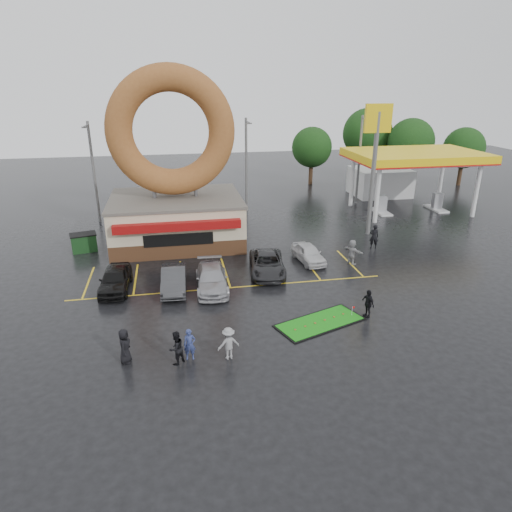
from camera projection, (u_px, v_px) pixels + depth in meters
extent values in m
plane|color=black|center=(238.00, 313.00, 25.81)|extent=(120.00, 120.00, 0.00)
cube|color=#472B19|center=(178.00, 234.00, 36.98)|extent=(10.00, 8.00, 1.20)
cube|color=beige|center=(177.00, 213.00, 36.35)|extent=(10.00, 8.00, 2.30)
cube|color=#59544C|center=(176.00, 198.00, 35.89)|extent=(10.20, 8.20, 0.20)
cube|color=maroon|center=(178.00, 226.00, 32.32)|extent=(9.00, 0.60, 0.60)
cylinder|color=slate|center=(154.00, 190.00, 35.37)|extent=(0.30, 0.30, 1.20)
cylinder|color=slate|center=(196.00, 189.00, 35.92)|extent=(0.30, 0.30, 1.20)
torus|color=brown|center=(171.00, 131.00, 34.05)|extent=(9.60, 2.00, 9.60)
cylinder|color=silver|center=(377.00, 196.00, 41.22)|extent=(0.40, 0.40, 5.00)
cylinder|color=silver|center=(476.00, 191.00, 42.94)|extent=(0.40, 0.40, 5.00)
cylinder|color=silver|center=(352.00, 182.00, 46.72)|extent=(0.40, 0.40, 5.00)
cylinder|color=silver|center=(441.00, 178.00, 48.44)|extent=(0.40, 0.40, 5.00)
cube|color=silver|center=(415.00, 158.00, 43.83)|extent=(12.00, 8.00, 0.50)
cube|color=yellow|center=(416.00, 155.00, 43.72)|extent=(12.30, 8.30, 0.70)
cube|color=#99999E|center=(382.00, 204.00, 44.89)|extent=(0.90, 0.60, 1.60)
cube|color=#99999E|center=(437.00, 201.00, 45.93)|extent=(0.90, 0.60, 1.60)
cube|color=silver|center=(380.00, 182.00, 51.60)|extent=(6.00, 5.00, 3.00)
cylinder|color=slate|center=(373.00, 176.00, 37.22)|extent=(0.36, 0.36, 10.00)
cube|color=yellow|center=(378.00, 118.00, 35.59)|extent=(2.20, 0.30, 2.20)
cylinder|color=slate|center=(94.00, 173.00, 40.78)|extent=(0.24, 0.24, 9.00)
cylinder|color=slate|center=(86.00, 126.00, 38.34)|extent=(0.12, 2.00, 0.12)
cube|color=slate|center=(84.00, 127.00, 37.44)|extent=(0.40, 0.18, 0.12)
cylinder|color=slate|center=(246.00, 166.00, 44.10)|extent=(0.24, 0.24, 9.00)
cylinder|color=slate|center=(248.00, 122.00, 41.66)|extent=(0.12, 2.00, 0.12)
cube|color=slate|center=(250.00, 123.00, 40.76)|extent=(0.40, 0.18, 0.12)
cylinder|color=slate|center=(359.00, 161.00, 47.08)|extent=(0.24, 0.24, 9.00)
cylinder|color=slate|center=(367.00, 119.00, 44.64)|extent=(0.12, 2.00, 0.12)
cube|color=slate|center=(371.00, 120.00, 43.74)|extent=(0.40, 0.18, 0.12)
cylinder|color=#332114|center=(407.00, 172.00, 57.24)|extent=(0.50, 0.50, 2.88)
sphere|color=black|center=(411.00, 142.00, 55.88)|extent=(5.60, 5.60, 5.60)
cylinder|color=#332114|center=(460.00, 175.00, 56.50)|extent=(0.50, 0.50, 2.52)
sphere|color=black|center=(464.00, 148.00, 55.31)|extent=(4.90, 4.90, 4.90)
cylinder|color=#332114|center=(365.00, 166.00, 60.15)|extent=(0.50, 0.50, 3.24)
sphere|color=black|center=(367.00, 133.00, 58.62)|extent=(6.30, 6.30, 6.30)
cylinder|color=#332114|center=(311.00, 174.00, 57.07)|extent=(0.50, 0.50, 2.52)
sphere|color=black|center=(312.00, 147.00, 55.88)|extent=(4.90, 4.90, 4.90)
imported|color=black|center=(115.00, 279.00, 28.36)|extent=(1.98, 4.41, 1.47)
imported|color=#323235|center=(174.00, 279.00, 28.44)|extent=(1.66, 4.32, 1.41)
imported|color=#A0A0A5|center=(212.00, 278.00, 28.56)|extent=(2.12, 4.82, 1.38)
imported|color=#29282B|center=(267.00, 264.00, 30.86)|extent=(2.92, 5.18, 1.37)
imported|color=silver|center=(308.00, 253.00, 32.83)|extent=(1.94, 3.90, 1.28)
imported|color=navy|center=(190.00, 344.00, 21.30)|extent=(0.57, 0.38, 1.55)
imported|color=black|center=(176.00, 348.00, 20.96)|extent=(1.01, 0.99, 1.64)
imported|color=gray|center=(229.00, 343.00, 21.33)|extent=(1.15, 0.81, 1.62)
imported|color=black|center=(125.00, 346.00, 21.04)|extent=(0.66, 0.91, 1.71)
imported|color=black|center=(368.00, 303.00, 25.13)|extent=(0.63, 1.02, 1.62)
imported|color=#979799|center=(352.00, 252.00, 32.37)|extent=(1.24, 1.72, 1.79)
imported|color=black|center=(374.00, 237.00, 35.33)|extent=(0.80, 0.63, 1.92)
cube|color=#19421C|center=(84.00, 243.00, 34.89)|extent=(2.03, 1.59, 1.30)
cube|color=black|center=(320.00, 323.00, 24.72)|extent=(5.28, 3.67, 0.06)
cube|color=#1A8416|center=(320.00, 322.00, 24.71)|extent=(5.00, 3.39, 0.03)
cylinder|color=silver|center=(352.00, 311.00, 25.31)|extent=(0.02, 0.02, 0.55)
cube|color=red|center=(354.00, 307.00, 25.24)|extent=(0.14, 0.01, 0.10)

